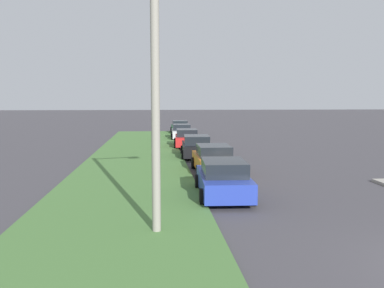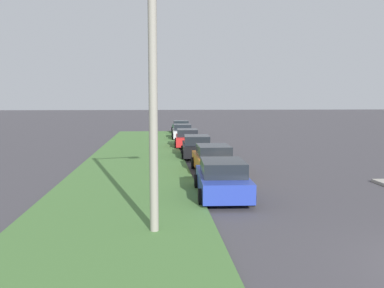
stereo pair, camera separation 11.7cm
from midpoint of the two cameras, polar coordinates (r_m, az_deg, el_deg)
grass_median at (r=17.91m, az=-8.99°, el=-5.76°), size 60.00×6.00×0.12m
parked_car_blue at (r=15.67m, az=4.53°, el=-4.99°), size 4.37×2.16×1.47m
parked_car_orange at (r=20.80m, az=3.16°, el=-2.19°), size 4.30×2.02×1.47m
parked_car_black at (r=26.42m, az=0.78°, el=-0.39°), size 4.38×2.18×1.47m
parked_car_red at (r=32.18m, az=-0.57°, el=0.80°), size 4.39×2.19×1.47m
parked_car_silver at (r=38.78m, az=-1.30°, el=1.72°), size 4.34×2.09×1.47m
parked_car_green at (r=45.54m, az=-1.53°, el=2.39°), size 4.30×2.02×1.47m
streetlight at (r=11.09m, az=-3.46°, el=9.48°), size 0.97×2.83×7.50m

